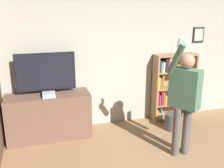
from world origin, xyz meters
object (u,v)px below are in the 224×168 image
game_console (49,95)px  bookshelf (170,87)px  waste_bin (173,121)px  television (46,73)px  person (185,95)px

game_console → bookshelf: size_ratio=0.15×
bookshelf → waste_bin: bearing=-109.4°
waste_bin → game_console: bearing=174.4°
television → waste_bin: size_ratio=3.22×
television → bookshelf: television is taller
television → waste_bin: 2.61m
person → waste_bin: size_ratio=6.01×
waste_bin → person: bearing=-111.2°
television → person: 2.40m
television → game_console: television is taller
game_console → waste_bin: (2.33, -0.23, -0.71)m
bookshelf → television: bearing=-178.4°
game_console → person: (1.99, -1.09, 0.15)m
game_console → person: bearing=-28.7°
person → bookshelf: bearing=126.8°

